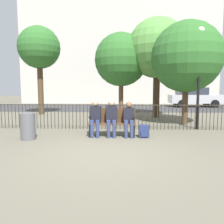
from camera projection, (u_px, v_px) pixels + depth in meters
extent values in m
plane|color=#605B4C|center=(109.00, 154.00, 5.23)|extent=(80.00, 80.00, 0.00)
cube|color=#4C331E|center=(112.00, 124.00, 7.03)|extent=(1.51, 0.45, 0.05)
cube|color=#4C331E|center=(112.00, 115.00, 7.19)|extent=(1.51, 0.05, 0.47)
cube|color=black|center=(91.00, 130.00, 7.08)|extent=(0.06, 0.38, 0.40)
cube|color=black|center=(134.00, 131.00, 7.02)|extent=(0.06, 0.38, 0.40)
cube|color=black|center=(90.00, 117.00, 7.03)|extent=(0.06, 0.38, 0.04)
cube|color=black|center=(134.00, 117.00, 6.97)|extent=(0.06, 0.38, 0.04)
cylinder|color=navy|center=(92.00, 131.00, 6.85)|extent=(0.11, 0.11, 0.45)
cylinder|color=navy|center=(98.00, 131.00, 6.85)|extent=(0.11, 0.11, 0.45)
cube|color=navy|center=(92.00, 122.00, 6.92)|extent=(0.11, 0.20, 0.12)
cube|color=navy|center=(98.00, 122.00, 6.92)|extent=(0.11, 0.20, 0.12)
cube|color=black|center=(95.00, 114.00, 7.02)|extent=(0.34, 0.22, 0.54)
sphere|color=tan|center=(95.00, 103.00, 6.96)|extent=(0.21, 0.21, 0.21)
cylinder|color=navy|center=(109.00, 131.00, 6.83)|extent=(0.11, 0.11, 0.45)
cylinder|color=navy|center=(114.00, 131.00, 6.82)|extent=(0.11, 0.11, 0.45)
cube|color=navy|center=(109.00, 122.00, 6.90)|extent=(0.11, 0.20, 0.12)
cube|color=navy|center=(114.00, 122.00, 6.89)|extent=(0.11, 0.20, 0.12)
cube|color=black|center=(112.00, 114.00, 6.99)|extent=(0.34, 0.22, 0.55)
sphere|color=beige|center=(112.00, 102.00, 6.93)|extent=(0.23, 0.23, 0.23)
cylinder|color=navy|center=(126.00, 131.00, 6.81)|extent=(0.11, 0.11, 0.45)
cylinder|color=navy|center=(132.00, 131.00, 6.80)|extent=(0.11, 0.11, 0.45)
cube|color=navy|center=(126.00, 122.00, 6.88)|extent=(0.11, 0.20, 0.12)
cube|color=navy|center=(132.00, 122.00, 6.87)|extent=(0.11, 0.20, 0.12)
cube|color=black|center=(129.00, 115.00, 6.97)|extent=(0.34, 0.22, 0.49)
sphere|color=brown|center=(129.00, 105.00, 6.92)|extent=(0.20, 0.20, 0.20)
cube|color=navy|center=(144.00, 131.00, 6.92)|extent=(0.32, 0.21, 0.40)
cube|color=navy|center=(144.00, 134.00, 6.80)|extent=(0.22, 0.04, 0.18)
cylinder|color=#2D2823|center=(1.00, 116.00, 8.47)|extent=(0.02, 0.02, 0.95)
cylinder|color=#2D2823|center=(5.00, 116.00, 8.47)|extent=(0.02, 0.02, 0.95)
cylinder|color=#2D2823|center=(8.00, 116.00, 8.46)|extent=(0.02, 0.02, 0.95)
cylinder|color=#2D2823|center=(12.00, 116.00, 8.45)|extent=(0.02, 0.02, 0.95)
cylinder|color=#2D2823|center=(16.00, 116.00, 8.45)|extent=(0.02, 0.02, 0.95)
cylinder|color=#2D2823|center=(19.00, 116.00, 8.44)|extent=(0.02, 0.02, 0.95)
cylinder|color=#2D2823|center=(23.00, 116.00, 8.44)|extent=(0.02, 0.02, 0.95)
cylinder|color=#2D2823|center=(26.00, 116.00, 8.43)|extent=(0.02, 0.02, 0.95)
cylinder|color=#2D2823|center=(30.00, 116.00, 8.43)|extent=(0.02, 0.02, 0.95)
cylinder|color=#2D2823|center=(33.00, 116.00, 8.42)|extent=(0.02, 0.02, 0.95)
cylinder|color=#2D2823|center=(37.00, 116.00, 8.41)|extent=(0.02, 0.02, 0.95)
cylinder|color=#2D2823|center=(40.00, 116.00, 8.41)|extent=(0.02, 0.02, 0.95)
cylinder|color=#2D2823|center=(44.00, 116.00, 8.40)|extent=(0.02, 0.02, 0.95)
cylinder|color=#2D2823|center=(48.00, 116.00, 8.40)|extent=(0.02, 0.02, 0.95)
cylinder|color=#2D2823|center=(51.00, 117.00, 8.39)|extent=(0.02, 0.02, 0.95)
cylinder|color=#2D2823|center=(55.00, 117.00, 8.38)|extent=(0.02, 0.02, 0.95)
cylinder|color=#2D2823|center=(58.00, 117.00, 8.38)|extent=(0.02, 0.02, 0.95)
cylinder|color=#2D2823|center=(62.00, 117.00, 8.37)|extent=(0.02, 0.02, 0.95)
cylinder|color=#2D2823|center=(66.00, 117.00, 8.37)|extent=(0.02, 0.02, 0.95)
cylinder|color=#2D2823|center=(69.00, 117.00, 8.36)|extent=(0.02, 0.02, 0.95)
cylinder|color=#2D2823|center=(73.00, 117.00, 8.36)|extent=(0.02, 0.02, 0.95)
cylinder|color=#2D2823|center=(76.00, 117.00, 8.35)|extent=(0.02, 0.02, 0.95)
cylinder|color=#2D2823|center=(80.00, 117.00, 8.34)|extent=(0.02, 0.02, 0.95)
cylinder|color=#2D2823|center=(84.00, 117.00, 8.34)|extent=(0.02, 0.02, 0.95)
cylinder|color=#2D2823|center=(87.00, 117.00, 8.33)|extent=(0.02, 0.02, 0.95)
cylinder|color=#2D2823|center=(91.00, 117.00, 8.33)|extent=(0.02, 0.02, 0.95)
cylinder|color=#2D2823|center=(95.00, 117.00, 8.32)|extent=(0.02, 0.02, 0.95)
cylinder|color=#2D2823|center=(98.00, 117.00, 8.32)|extent=(0.02, 0.02, 0.95)
cylinder|color=#2D2823|center=(102.00, 117.00, 8.31)|extent=(0.02, 0.02, 0.95)
cylinder|color=#2D2823|center=(106.00, 117.00, 8.30)|extent=(0.02, 0.02, 0.95)
cylinder|color=#2D2823|center=(109.00, 117.00, 8.30)|extent=(0.02, 0.02, 0.95)
cylinder|color=#2D2823|center=(113.00, 117.00, 8.29)|extent=(0.02, 0.02, 0.95)
cylinder|color=#2D2823|center=(117.00, 117.00, 8.29)|extent=(0.02, 0.02, 0.95)
cylinder|color=#2D2823|center=(120.00, 117.00, 8.28)|extent=(0.02, 0.02, 0.95)
cylinder|color=#2D2823|center=(124.00, 117.00, 8.27)|extent=(0.02, 0.02, 0.95)
cylinder|color=#2D2823|center=(128.00, 117.00, 8.27)|extent=(0.02, 0.02, 0.95)
cylinder|color=#2D2823|center=(131.00, 117.00, 8.26)|extent=(0.02, 0.02, 0.95)
cylinder|color=#2D2823|center=(135.00, 117.00, 8.26)|extent=(0.02, 0.02, 0.95)
cylinder|color=#2D2823|center=(139.00, 117.00, 8.25)|extent=(0.02, 0.02, 0.95)
cylinder|color=#2D2823|center=(142.00, 117.00, 8.25)|extent=(0.02, 0.02, 0.95)
cylinder|color=#2D2823|center=(146.00, 117.00, 8.24)|extent=(0.02, 0.02, 0.95)
cylinder|color=#2D2823|center=(150.00, 117.00, 8.23)|extent=(0.02, 0.02, 0.95)
cylinder|color=#2D2823|center=(154.00, 117.00, 8.23)|extent=(0.02, 0.02, 0.95)
cylinder|color=#2D2823|center=(157.00, 117.00, 8.22)|extent=(0.02, 0.02, 0.95)
cylinder|color=#2D2823|center=(161.00, 117.00, 8.22)|extent=(0.02, 0.02, 0.95)
cylinder|color=#2D2823|center=(165.00, 117.00, 8.21)|extent=(0.02, 0.02, 0.95)
cylinder|color=#2D2823|center=(169.00, 117.00, 8.20)|extent=(0.02, 0.02, 0.95)
cylinder|color=#2D2823|center=(172.00, 117.00, 8.20)|extent=(0.02, 0.02, 0.95)
cylinder|color=#2D2823|center=(176.00, 117.00, 8.19)|extent=(0.02, 0.02, 0.95)
cylinder|color=#2D2823|center=(180.00, 117.00, 8.19)|extent=(0.02, 0.02, 0.95)
cylinder|color=#2D2823|center=(184.00, 117.00, 8.18)|extent=(0.02, 0.02, 0.95)
cylinder|color=#2D2823|center=(187.00, 117.00, 8.18)|extent=(0.02, 0.02, 0.95)
cylinder|color=#2D2823|center=(191.00, 117.00, 8.17)|extent=(0.02, 0.02, 0.95)
cylinder|color=#2D2823|center=(195.00, 117.00, 8.16)|extent=(0.02, 0.02, 0.95)
cylinder|color=#2D2823|center=(199.00, 117.00, 8.16)|extent=(0.02, 0.02, 0.95)
cylinder|color=#2D2823|center=(203.00, 117.00, 8.15)|extent=(0.02, 0.02, 0.95)
cylinder|color=#2D2823|center=(206.00, 117.00, 8.15)|extent=(0.02, 0.02, 0.95)
cylinder|color=#2D2823|center=(210.00, 117.00, 8.14)|extent=(0.02, 0.02, 0.95)
cylinder|color=#2D2823|center=(214.00, 117.00, 8.13)|extent=(0.02, 0.02, 0.95)
cylinder|color=#2D2823|center=(218.00, 117.00, 8.13)|extent=(0.02, 0.02, 0.95)
cylinder|color=#2D2823|center=(222.00, 117.00, 8.12)|extent=(0.02, 0.02, 0.95)
cube|color=#2D2823|center=(113.00, 105.00, 8.24)|extent=(9.00, 0.03, 0.03)
cylinder|color=#422D1E|center=(156.00, 91.00, 11.71)|extent=(0.36, 0.36, 2.79)
sphere|color=#569342|center=(157.00, 48.00, 11.47)|extent=(3.13, 3.13, 3.13)
cylinder|color=#4C3823|center=(41.00, 87.00, 12.93)|extent=(0.33, 0.33, 3.25)
sphere|color=#2D6628|center=(39.00, 47.00, 12.68)|extent=(2.43, 2.43, 2.43)
cylinder|color=#4C3823|center=(185.00, 101.00, 9.34)|extent=(0.25, 0.25, 2.05)
sphere|color=#2D6628|center=(187.00, 57.00, 9.14)|extent=(2.96, 2.96, 2.96)
cylinder|color=brown|center=(121.00, 95.00, 12.17)|extent=(0.26, 0.26, 2.31)
sphere|color=#2D6628|center=(121.00, 60.00, 11.96)|extent=(2.91, 2.91, 2.91)
cylinder|color=black|center=(199.00, 82.00, 8.15)|extent=(0.10, 0.10, 3.57)
sphere|color=silver|center=(201.00, 31.00, 7.95)|extent=(0.28, 0.28, 0.28)
cube|color=#333335|center=(117.00, 108.00, 17.14)|extent=(24.00, 6.00, 0.01)
cube|color=#B7B7BC|center=(195.00, 99.00, 18.31)|extent=(4.20, 1.70, 0.70)
cube|color=#2D333D|center=(191.00, 91.00, 18.26)|extent=(2.31, 1.56, 0.60)
cylinder|color=black|center=(215.00, 104.00, 17.43)|extent=(0.64, 0.20, 0.64)
cylinder|color=black|center=(207.00, 102.00, 19.16)|extent=(0.64, 0.20, 0.64)
cylinder|color=black|center=(182.00, 104.00, 17.54)|extent=(0.64, 0.20, 0.64)
cylinder|color=black|center=(177.00, 102.00, 19.27)|extent=(0.64, 0.20, 0.64)
cube|color=beige|center=(119.00, 27.00, 24.18)|extent=(20.00, 6.00, 16.72)
cylinder|color=#56565B|center=(28.00, 126.00, 6.63)|extent=(0.45, 0.45, 0.81)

